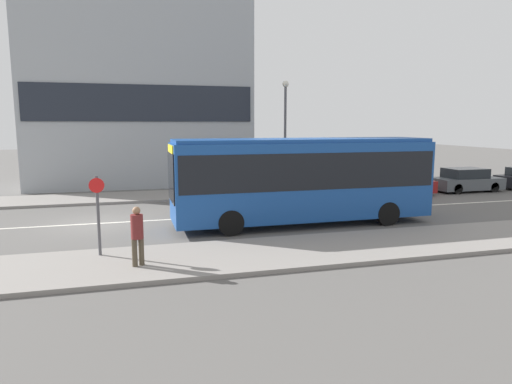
{
  "coord_description": "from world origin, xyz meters",
  "views": [
    {
      "loc": [
        1.21,
        -19.36,
        4.06
      ],
      "look_at": [
        6.05,
        -2.06,
        1.36
      ],
      "focal_mm": 32.0,
      "sensor_mm": 36.0,
      "label": 1
    }
  ],
  "objects_px": {
    "parked_car_0": "(395,185)",
    "pedestrian_near_stop": "(137,232)",
    "city_bus": "(303,176)",
    "bus_stop_sign": "(98,209)",
    "parked_car_1": "(466,180)",
    "street_lamp": "(285,124)"
  },
  "relations": [
    {
      "from": "city_bus",
      "to": "bus_stop_sign",
      "type": "height_order",
      "value": "city_bus"
    },
    {
      "from": "parked_car_0",
      "to": "parked_car_1",
      "type": "distance_m",
      "value": 4.99
    },
    {
      "from": "city_bus",
      "to": "parked_car_1",
      "type": "bearing_deg",
      "value": 23.32
    },
    {
      "from": "pedestrian_near_stop",
      "to": "street_lamp",
      "type": "bearing_deg",
      "value": -148.04
    },
    {
      "from": "street_lamp",
      "to": "parked_car_0",
      "type": "bearing_deg",
      "value": -17.88
    },
    {
      "from": "city_bus",
      "to": "pedestrian_near_stop",
      "type": "bearing_deg",
      "value": -148.12
    },
    {
      "from": "parked_car_1",
      "to": "bus_stop_sign",
      "type": "xyz_separation_m",
      "value": [
        -20.52,
        -8.8,
        0.89
      ]
    },
    {
      "from": "parked_car_0",
      "to": "parked_car_1",
      "type": "xyz_separation_m",
      "value": [
        4.98,
        0.21,
        0.04
      ]
    },
    {
      "from": "city_bus",
      "to": "parked_car_0",
      "type": "bearing_deg",
      "value": 34.47
    },
    {
      "from": "city_bus",
      "to": "parked_car_0",
      "type": "distance_m",
      "value": 9.82
    },
    {
      "from": "city_bus",
      "to": "parked_car_0",
      "type": "height_order",
      "value": "city_bus"
    },
    {
      "from": "bus_stop_sign",
      "to": "parked_car_1",
      "type": "bearing_deg",
      "value": 23.22
    },
    {
      "from": "parked_car_0",
      "to": "pedestrian_near_stop",
      "type": "bearing_deg",
      "value": -145.4
    },
    {
      "from": "city_bus",
      "to": "bus_stop_sign",
      "type": "relative_size",
      "value": 4.35
    },
    {
      "from": "street_lamp",
      "to": "parked_car_1",
      "type": "bearing_deg",
      "value": -8.91
    },
    {
      "from": "parked_car_1",
      "to": "street_lamp",
      "type": "height_order",
      "value": "street_lamp"
    },
    {
      "from": "parked_car_1",
      "to": "bus_stop_sign",
      "type": "distance_m",
      "value": 22.34
    },
    {
      "from": "pedestrian_near_stop",
      "to": "city_bus",
      "type": "bearing_deg",
      "value": -169.49
    },
    {
      "from": "pedestrian_near_stop",
      "to": "bus_stop_sign",
      "type": "bearing_deg",
      "value": -74.29
    },
    {
      "from": "parked_car_0",
      "to": "pedestrian_near_stop",
      "type": "distance_m",
      "value": 17.55
    },
    {
      "from": "city_bus",
      "to": "pedestrian_near_stop",
      "type": "distance_m",
      "value": 7.88
    },
    {
      "from": "pedestrian_near_stop",
      "to": "bus_stop_sign",
      "type": "relative_size",
      "value": 0.7
    }
  ]
}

